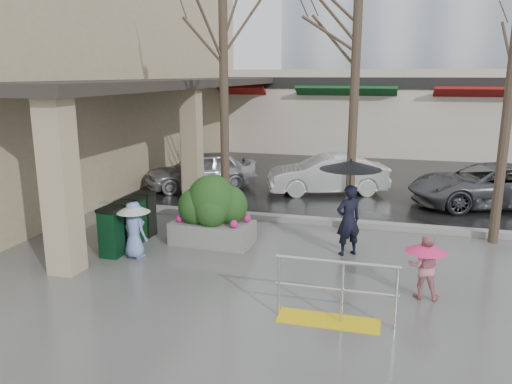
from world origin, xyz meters
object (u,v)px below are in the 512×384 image
at_px(child_blue, 134,224).
at_px(car_c, 489,185).
at_px(child_pink, 425,262).
at_px(car_a, 201,170).
at_px(tree_midwest, 358,8).
at_px(woman, 350,193).
at_px(news_boxes, 129,223).
at_px(car_b, 327,174).
at_px(handrail, 333,300).
at_px(planter, 213,211).
at_px(tree_west, 223,19).

height_order(child_blue, car_c, car_c).
bearing_deg(child_pink, car_a, -43.79).
height_order(tree_midwest, woman, tree_midwest).
distance_m(news_boxes, car_b, 7.26).
distance_m(woman, child_pink, 2.42).
xyz_separation_m(handrail, car_c, (3.56, 8.25, 0.25)).
relative_size(woman, planter, 1.12).
relative_size(tree_midwest, child_blue, 5.77).
xyz_separation_m(woman, car_a, (-5.36, 5.20, -0.72)).
relative_size(tree_west, child_blue, 5.61).
relative_size(tree_west, car_c, 1.50).
bearing_deg(child_pink, news_boxes, -8.24).
height_order(woman, child_blue, woman).
bearing_deg(child_blue, tree_midwest, -123.28).
bearing_deg(child_blue, car_b, -93.72).
bearing_deg(news_boxes, car_c, 35.61).
height_order(child_blue, planter, planter).
distance_m(child_blue, car_b, 7.61).
bearing_deg(woman, handrail, 57.05).
distance_m(planter, car_b, 5.95).
height_order(handrail, tree_west, tree_west).
height_order(handrail, car_c, car_c).
bearing_deg(car_c, planter, -69.63).
distance_m(child_blue, news_boxes, 0.84).
bearing_deg(news_boxes, child_pink, -9.30).
xyz_separation_m(tree_west, woman, (3.32, -1.70, -3.73)).
bearing_deg(planter, car_b, 71.49).
distance_m(tree_midwest, child_pink, 5.97).
bearing_deg(planter, car_a, 113.91).
bearing_deg(child_pink, tree_west, -34.33).
bearing_deg(handrail, car_a, 123.10).
distance_m(tree_midwest, woman, 4.24).
distance_m(news_boxes, car_c, 10.24).
xyz_separation_m(car_a, car_b, (4.22, 0.39, 0.00)).
bearing_deg(car_c, tree_midwest, -64.90).
bearing_deg(handrail, news_boxes, 153.46).
bearing_deg(woman, car_a, -77.89).
xyz_separation_m(tree_midwest, child_pink, (1.57, -3.50, -4.58)).
xyz_separation_m(car_a, car_c, (8.97, -0.04, 0.00)).
bearing_deg(tree_midwest, news_boxes, -153.13).
xyz_separation_m(tree_midwest, car_a, (-5.25, 3.49, -4.60)).
bearing_deg(tree_midwest, car_a, 146.33).
distance_m(child_blue, car_c, 10.24).
height_order(tree_west, car_a, tree_west).
height_order(tree_west, car_c, tree_west).
bearing_deg(car_a, news_boxes, -29.34).
bearing_deg(child_blue, handrail, 178.81).
relative_size(tree_west, car_b, 1.78).
height_order(tree_midwest, planter, tree_midwest).
relative_size(handrail, car_c, 0.42).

